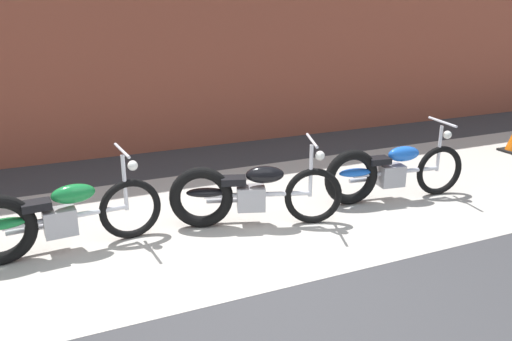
{
  "coord_description": "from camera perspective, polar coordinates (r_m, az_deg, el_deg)",
  "views": [
    {
      "loc": [
        -1.62,
        -3.62,
        2.47
      ],
      "look_at": [
        0.51,
        1.17,
        0.75
      ],
      "focal_mm": 35.71,
      "sensor_mm": 36.0,
      "label": 1
    }
  ],
  "objects": [
    {
      "name": "ground_plane",
      "position": [
        4.67,
        0.16,
        -13.76
      ],
      "size": [
        80.0,
        80.0,
        0.0
      ],
      "primitive_type": "plane",
      "color": "#38383A"
    },
    {
      "name": "sidewalk_slab",
      "position": [
        6.13,
        -6.58,
        -5.72
      ],
      "size": [
        36.0,
        3.5,
        0.01
      ],
      "primitive_type": "cube",
      "color": "#B2ADA3",
      "rests_on": "ground"
    },
    {
      "name": "brick_building_wall",
      "position": [
        8.97,
        -14.17,
        16.98
      ],
      "size": [
        36.0,
        0.5,
        4.74
      ],
      "primitive_type": "cube",
      "color": "brown",
      "rests_on": "ground"
    },
    {
      "name": "motorcycle_green",
      "position": [
        5.6,
        -21.94,
        -4.95
      ],
      "size": [
        2.01,
        0.58,
        1.03
      ],
      "rotation": [
        0.0,
        0.0,
        0.07
      ],
      "color": "black",
      "rests_on": "ground"
    },
    {
      "name": "motorcycle_black",
      "position": [
        5.85,
        -1.33,
        -2.59
      ],
      "size": [
        1.93,
        0.87,
        1.03
      ],
      "rotation": [
        0.0,
        0.0,
        -0.33
      ],
      "color": "black",
      "rests_on": "ground"
    },
    {
      "name": "motorcycle_blue",
      "position": [
        6.82,
        14.35,
        -0.12
      ],
      "size": [
        2.0,
        0.63,
        1.03
      ],
      "rotation": [
        0.0,
        0.0,
        -0.14
      ],
      "color": "black",
      "rests_on": "ground"
    }
  ]
}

